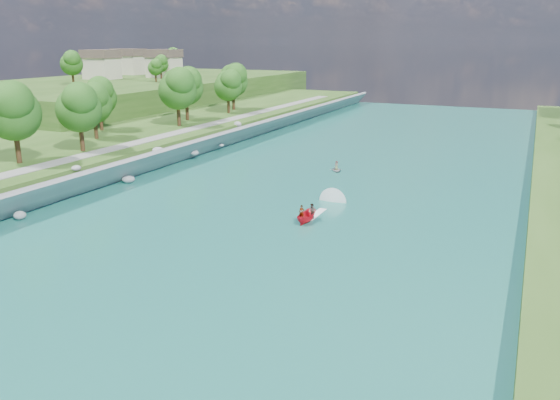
% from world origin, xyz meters
% --- Properties ---
extents(ground, '(260.00, 260.00, 0.00)m').
position_xyz_m(ground, '(0.00, 0.00, 0.00)').
color(ground, '#2D5119').
rests_on(ground, ground).
extents(river_water, '(55.00, 240.00, 0.10)m').
position_xyz_m(river_water, '(0.00, 20.00, 0.05)').
color(river_water, '#185E52').
rests_on(river_water, ground).
extents(berm_west, '(45.00, 240.00, 3.50)m').
position_xyz_m(berm_west, '(-50.00, 20.00, 1.75)').
color(berm_west, '#2D5119').
rests_on(berm_west, ground).
extents(ridge_west, '(60.00, 120.00, 9.00)m').
position_xyz_m(ridge_west, '(-82.50, 95.00, 4.50)').
color(ridge_west, '#2D5119').
rests_on(ridge_west, ground).
extents(riprap_bank, '(4.78, 236.00, 4.49)m').
position_xyz_m(riprap_bank, '(-25.86, 19.23, 1.81)').
color(riprap_bank, slate).
rests_on(riprap_bank, ground).
extents(riverside_path, '(3.00, 200.00, 0.10)m').
position_xyz_m(riverside_path, '(-32.50, 20.00, 3.55)').
color(riverside_path, gray).
rests_on(riverside_path, berm_west).
extents(ridge_houses, '(29.50, 29.50, 8.40)m').
position_xyz_m(ridge_houses, '(-88.67, 100.00, 13.31)').
color(ridge_houses, beige).
rests_on(ridge_houses, ridge_west).
extents(trees_ridge, '(17.74, 44.42, 10.36)m').
position_xyz_m(trees_ridge, '(-76.71, 88.52, 13.73)').
color(trees_ridge, '#235216').
rests_on(trees_ridge, ridge_west).
extents(motorboat, '(3.60, 18.68, 2.07)m').
position_xyz_m(motorboat, '(4.84, 16.95, 0.71)').
color(motorboat, red).
rests_on(motorboat, river_water).
extents(raft, '(2.85, 3.25, 1.61)m').
position_xyz_m(raft, '(-0.36, 40.21, 0.46)').
color(raft, gray).
rests_on(raft, river_water).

